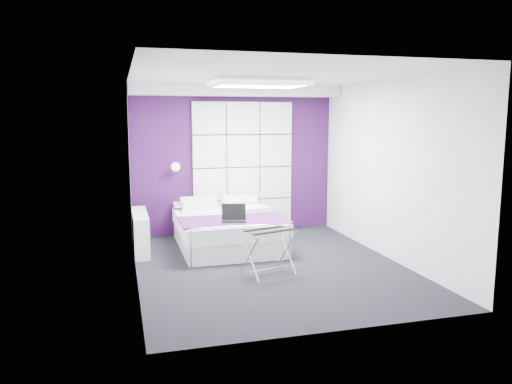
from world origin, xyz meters
TOP-DOWN VIEW (x-y plane):
  - floor at (0.00, 0.00)m, footprint 4.40×4.40m
  - ceiling at (0.00, 0.00)m, footprint 4.40×4.40m
  - wall_back at (0.00, 2.20)m, footprint 3.60×0.00m
  - wall_left at (-1.80, 0.00)m, footprint 0.00×4.40m
  - wall_right at (1.80, 0.00)m, footprint 0.00×4.40m
  - accent_wall at (0.00, 2.19)m, footprint 3.58×0.02m
  - soffit at (0.00, 1.95)m, footprint 3.58×0.50m
  - headboard at (0.15, 2.14)m, footprint 1.80×0.08m
  - skylight at (0.00, 0.60)m, footprint 1.36×0.86m
  - wall_lamp at (-1.05, 2.06)m, footprint 0.15×0.15m
  - radiator at (-1.69, 1.30)m, footprint 0.22×1.20m
  - bed at (-0.35, 1.18)m, footprint 1.59×1.92m
  - nightstand at (-0.86, 2.02)m, footprint 0.47×0.36m
  - luggage_rack at (-0.12, -0.32)m, footprint 0.60×0.44m
  - laptop at (-0.38, 0.60)m, footprint 0.35×0.25m

SIDE VIEW (x-z plane):
  - floor at x=0.00m, z-range 0.00..0.00m
  - bed at x=-0.35m, z-range -0.05..0.62m
  - luggage_rack at x=-0.12m, z-range 0.00..0.59m
  - radiator at x=-1.69m, z-range 0.00..0.60m
  - nightstand at x=-0.86m, z-range 0.55..0.60m
  - laptop at x=-0.38m, z-range 0.47..0.73m
  - headboard at x=0.15m, z-range 0.02..2.32m
  - wall_lamp at x=-1.05m, z-range 1.15..1.29m
  - wall_left at x=-1.80m, z-range -0.90..3.50m
  - wall_right at x=1.80m, z-range -0.90..3.50m
  - accent_wall at x=0.00m, z-range 0.01..2.59m
  - wall_back at x=0.00m, z-range -0.50..3.10m
  - soffit at x=0.00m, z-range 2.40..2.60m
  - skylight at x=0.00m, z-range 2.49..2.61m
  - ceiling at x=0.00m, z-range 2.60..2.60m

